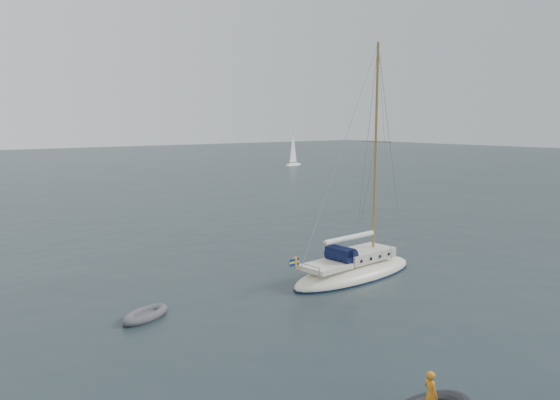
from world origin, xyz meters
TOP-DOWN VIEW (x-y plane):
  - ground at (0.00, 0.00)m, footprint 300.00×300.00m
  - sailboat at (2.18, -1.23)m, footprint 8.95×2.68m
  - dinghy at (-9.14, -0.27)m, footprint 2.47×1.11m
  - distant_yacht_b at (45.28, 57.47)m, footprint 5.26×2.80m

SIDE VIEW (x-z plane):
  - ground at x=0.00m, z-range 0.00..0.00m
  - dinghy at x=-9.14m, z-range -0.02..0.33m
  - sailboat at x=2.18m, z-range -5.41..7.33m
  - distant_yacht_b at x=45.28m, z-range -0.51..6.46m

